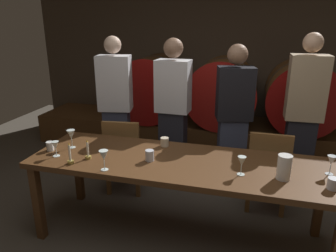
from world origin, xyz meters
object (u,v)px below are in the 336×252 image
at_px(pitcher, 284,167).
at_px(wine_glass_left, 71,135).
at_px(cup_far_left, 50,146).
at_px(cup_center_right, 165,142).
at_px(wine_glass_right, 242,162).
at_px(candle_right, 88,154).
at_px(wine_barrel_left, 154,87).
at_px(chair_left, 124,152).
at_px(guest_far_left, 116,109).
at_px(guest_center_left, 173,113).
at_px(candle_left, 70,158).
at_px(wine_glass_far_right, 331,161).
at_px(wine_glass_far_left, 55,146).
at_px(chair_right, 268,167).
at_px(guest_center_right, 233,120).
at_px(guest_far_right, 303,117).
at_px(wine_glass_center, 104,156).
at_px(dining_table, 180,168).
at_px(cup_far_right, 333,184).
at_px(wine_barrel_center, 223,91).
at_px(wine_barrel_right, 301,96).
at_px(cup_center_left, 150,155).

bearing_deg(pitcher, wine_glass_left, 176.05).
relative_size(pitcher, wine_glass_left, 1.10).
height_order(cup_far_left, cup_center_right, cup_far_left).
bearing_deg(wine_glass_right, candle_right, -178.08).
distance_m(wine_barrel_left, cup_center_right, 2.03).
bearing_deg(wine_barrel_left, wine_glass_left, -93.23).
height_order(chair_left, cup_center_right, chair_left).
height_order(guest_far_left, cup_center_right, guest_far_left).
distance_m(guest_center_left, candle_left, 1.41).
bearing_deg(wine_glass_far_right, guest_far_left, 157.46).
height_order(wine_barrel_left, wine_glass_far_left, wine_barrel_left).
height_order(chair_right, wine_glass_right, wine_glass_right).
bearing_deg(guest_center_right, guest_center_left, -14.92).
bearing_deg(guest_far_right, candle_right, 32.43).
bearing_deg(guest_center_left, wine_glass_center, 82.46).
bearing_deg(dining_table, cup_far_right, -8.95).
relative_size(dining_table, wine_glass_far_left, 18.83).
bearing_deg(wine_barrel_center, cup_far_left, -120.23).
relative_size(chair_left, cup_center_right, 10.69).
relative_size(guest_far_left, wine_glass_right, 11.42).
bearing_deg(chair_right, wine_glass_far_left, 25.67).
relative_size(guest_far_left, wine_glass_left, 9.92).
height_order(candle_left, candle_right, candle_left).
height_order(candle_left, wine_glass_far_right, candle_left).
relative_size(wine_barrel_left, wine_barrel_right, 1.00).
bearing_deg(wine_barrel_left, wine_glass_right, -58.20).
height_order(wine_barrel_left, wine_glass_right, wine_barrel_left).
xyz_separation_m(candle_left, candle_right, (0.09, 0.13, -0.00)).
relative_size(guest_far_left, guest_center_right, 1.04).
bearing_deg(dining_table, wine_glass_center, -148.60).
bearing_deg(wine_glass_center, guest_far_left, 110.03).
bearing_deg(wine_barrel_left, candle_left, -88.84).
distance_m(wine_glass_left, wine_glass_far_right, 2.22).
distance_m(guest_center_right, cup_center_left, 1.23).
distance_m(wine_barrel_center, chair_left, 1.85).
bearing_deg(wine_glass_far_left, chair_left, 71.25).
height_order(chair_left, candle_right, candle_right).
relative_size(candle_right, wine_glass_far_left, 1.30).
relative_size(candle_left, wine_glass_right, 1.25).
height_order(dining_table, wine_glass_far_left, wine_glass_far_left).
xyz_separation_m(guest_far_right, wine_glass_center, (-1.63, -1.43, -0.03)).
relative_size(chair_right, wine_glass_far_right, 5.68).
bearing_deg(cup_far_left, pitcher, -0.46).
bearing_deg(guest_center_left, candle_left, 69.04).
distance_m(guest_far_left, cup_center_left, 1.29).
height_order(candle_right, cup_center_right, candle_right).
xyz_separation_m(guest_center_right, candle_right, (-1.14, -1.17, -0.05)).
xyz_separation_m(guest_far_left, wine_glass_far_right, (2.20, -0.91, -0.01)).
distance_m(wine_glass_far_left, wine_glass_center, 0.55).
height_order(wine_barrel_center, cup_far_left, wine_barrel_center).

